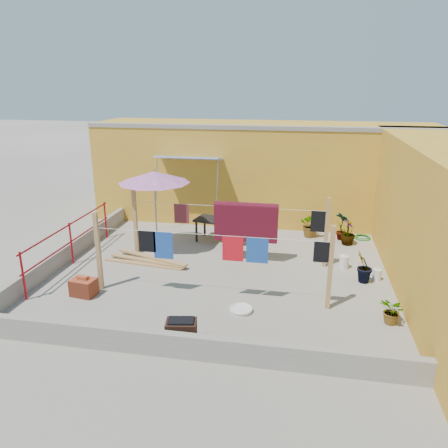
{
  "coord_description": "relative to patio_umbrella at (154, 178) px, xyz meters",
  "views": [
    {
      "loc": [
        1.86,
        -9.71,
        4.46
      ],
      "look_at": [
        0.01,
        0.3,
        1.14
      ],
      "focal_mm": 35.0,
      "sensor_mm": 36.0,
      "label": 1
    }
  ],
  "objects": [
    {
      "name": "parapet_front",
      "position": [
        2.01,
        -4.67,
        -1.84
      ],
      "size": [
        8.3,
        0.16,
        0.44
      ],
      "primitive_type": "cube",
      "color": "gray",
      "rests_on": "ground"
    },
    {
      "name": "brazier",
      "position": [
        1.9,
        -4.29,
        -1.82
      ],
      "size": [
        0.59,
        0.45,
        0.49
      ],
      "color": "black",
      "rests_on": "ground"
    },
    {
      "name": "outdoor_table",
      "position": [
        1.57,
        1.02,
        -1.45
      ],
      "size": [
        1.54,
        0.99,
        0.67
      ],
      "color": "black",
      "rests_on": "ground"
    },
    {
      "name": "water_jug_b",
      "position": [
        5.0,
        -0.31,
        -1.89
      ],
      "size": [
        0.24,
        0.24,
        0.37
      ],
      "color": "silver",
      "rests_on": "ground"
    },
    {
      "name": "patio_umbrella",
      "position": [
        0.0,
        0.0,
        0.0
      ],
      "size": [
        2.08,
        2.08,
        2.29
      ],
      "color": "gray",
      "rests_on": "ground"
    },
    {
      "name": "parapet_left",
      "position": [
        -2.07,
        -1.09,
        -1.84
      ],
      "size": [
        0.16,
        7.3,
        0.44
      ],
      "primitive_type": "cube",
      "color": "gray",
      "rests_on": "ground"
    },
    {
      "name": "plant_right_a",
      "position": [
        5.07,
        1.8,
        -1.62
      ],
      "size": [
        0.54,
        0.55,
        0.87
      ],
      "primitive_type": "imported",
      "rotation": [
        0.0,
        0.0,
        2.31
      ],
      "color": "#1A5919",
      "rests_on": "ground"
    },
    {
      "name": "brick_stack",
      "position": [
        -0.71,
        -2.87,
        -1.86
      ],
      "size": [
        0.57,
        0.45,
        0.45
      ],
      "color": "#A74126",
      "rests_on": "ground"
    },
    {
      "name": "plant_right_b",
      "position": [
        5.37,
        -1.1,
        -1.66
      ],
      "size": [
        0.54,
        0.56,
        0.79
      ],
      "primitive_type": "imported",
      "rotation": [
        0.0,
        0.0,
        4.06
      ],
      "color": "#1A5919",
      "rests_on": "ground"
    },
    {
      "name": "white_basin",
      "position": [
        2.78,
        -2.95,
        -2.01
      ],
      "size": [
        0.48,
        0.48,
        0.08
      ],
      "color": "silver",
      "rests_on": "ground"
    },
    {
      "name": "green_hose",
      "position": [
        5.71,
        2.04,
        -2.02
      ],
      "size": [
        0.49,
        0.49,
        0.07
      ],
      "color": "#1C761A",
      "rests_on": "ground"
    },
    {
      "name": "ground",
      "position": [
        2.01,
        -1.09,
        -2.06
      ],
      "size": [
        80.0,
        80.0,
        0.0
      ],
      "primitive_type": "plane",
      "color": "#9E998E",
      "rests_on": "ground"
    },
    {
      "name": "wall_back",
      "position": [
        2.51,
        3.6,
        -0.45
      ],
      "size": [
        11.0,
        3.27,
        3.21
      ],
      "color": "gold",
      "rests_on": "ground"
    },
    {
      "name": "water_jug_a",
      "position": [
        5.71,
        -0.9,
        -1.92
      ],
      "size": [
        0.2,
        0.2,
        0.31
      ],
      "color": "silver",
      "rests_on": "ground"
    },
    {
      "name": "plant_back_a",
      "position": [
        4.19,
        1.93,
        -1.68
      ],
      "size": [
        0.76,
        0.68,
        0.75
      ],
      "primitive_type": "imported",
      "rotation": [
        0.0,
        0.0,
        0.15
      ],
      "color": "#1A5919",
      "rests_on": "ground"
    },
    {
      "name": "plant_back_b",
      "position": [
        5.22,
        1.43,
        -1.69
      ],
      "size": [
        0.45,
        0.45,
        0.73
      ],
      "primitive_type": "imported",
      "rotation": [
        0.0,
        0.0,
        1.66
      ],
      "color": "#1A5919",
      "rests_on": "ground"
    },
    {
      "name": "red_railing",
      "position": [
        -1.84,
        -1.29,
        -1.34
      ],
      "size": [
        0.05,
        4.2,
        1.1
      ],
      "color": "maroon",
      "rests_on": "ground"
    },
    {
      "name": "clothesline_rig",
      "position": [
        2.42,
        -0.55,
        -1.03
      ],
      "size": [
        5.09,
        2.35,
        1.8
      ],
      "color": "tan",
      "rests_on": "ground"
    },
    {
      "name": "plant_right_c",
      "position": [
        5.71,
        -2.89,
        -1.79
      ],
      "size": [
        0.6,
        0.63,
        0.53
      ],
      "primitive_type": "imported",
      "rotation": [
        0.0,
        0.0,
        5.25
      ],
      "color": "#1A5919",
      "rests_on": "ground"
    },
    {
      "name": "lumber_pile",
      "position": [
        0.04,
        -0.92,
        -1.99
      ],
      "size": [
        2.29,
        0.88,
        0.14
      ],
      "color": "tan",
      "rests_on": "ground"
    }
  ]
}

